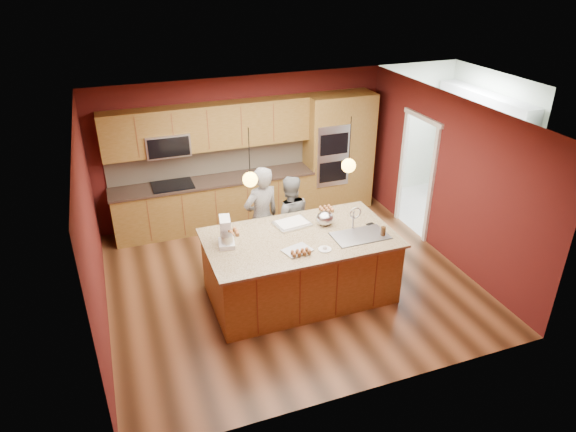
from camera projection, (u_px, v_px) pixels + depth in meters
name	position (u px, v px, depth m)	size (l,w,h in m)	color
floor	(289.00, 279.00, 8.17)	(5.50, 5.50, 0.00)	#3E2413
ceiling	(289.00, 113.00, 6.93)	(5.50, 5.50, 0.00)	silver
wall_back	(243.00, 149.00, 9.63)	(5.50, 5.50, 0.00)	#531715
wall_front	(370.00, 299.00, 5.46)	(5.50, 5.50, 0.00)	#531715
wall_left	(91.00, 235.00, 6.71)	(5.00, 5.00, 0.00)	#531715
wall_right	(446.00, 178.00, 8.39)	(5.00, 5.00, 0.00)	#531715
cabinet_run	(211.00, 176.00, 9.38)	(3.74, 0.64, 2.30)	brown
oven_column	(338.00, 152.00, 10.04)	(1.30, 0.62, 2.30)	brown
doorway_trim	(416.00, 177.00, 9.19)	(0.08, 1.11, 2.20)	white
laundry_room	(484.00, 113.00, 9.61)	(2.60, 2.70, 2.70)	beige
pendant_left	(250.00, 179.00, 6.68)	(0.20, 0.20, 0.80)	black
pendant_right	(349.00, 165.00, 7.11)	(0.20, 0.20, 0.80)	black
island	(301.00, 266.00, 7.58)	(2.73, 1.52, 1.38)	brown
person_left	(262.00, 218.00, 8.18)	(0.63, 0.41, 1.73)	black
person_right	(289.00, 219.00, 8.38)	(0.73, 0.57, 1.51)	slate
stand_mixer	(226.00, 234.00, 7.07)	(0.26, 0.33, 0.42)	white
sheet_cake	(292.00, 223.00, 7.67)	(0.56, 0.45, 0.05)	white
cooling_rack	(297.00, 250.00, 7.00)	(0.38, 0.27, 0.02)	#B8BAC0
mixing_bowl	(325.00, 218.00, 7.64)	(0.26, 0.26, 0.22)	#BABCC1
plate	(325.00, 249.00, 7.03)	(0.18, 0.18, 0.01)	white
tumbler	(383.00, 231.00, 7.35)	(0.07, 0.07, 0.14)	#39220F
phone	(370.00, 224.00, 7.69)	(0.12, 0.06, 0.01)	black
cupcakes_left	(234.00, 232.00, 7.41)	(0.15, 0.23, 0.07)	#B66E3E
cupcakes_rack	(301.00, 252.00, 6.89)	(0.28, 0.14, 0.06)	#B66E3E
cupcakes_right	(327.00, 209.00, 8.08)	(0.21, 0.21, 0.06)	#B66E3E
washer	(475.00, 192.00, 10.03)	(0.58, 0.60, 0.93)	white
dryer	(454.00, 180.00, 10.51)	(0.60, 0.62, 0.97)	white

